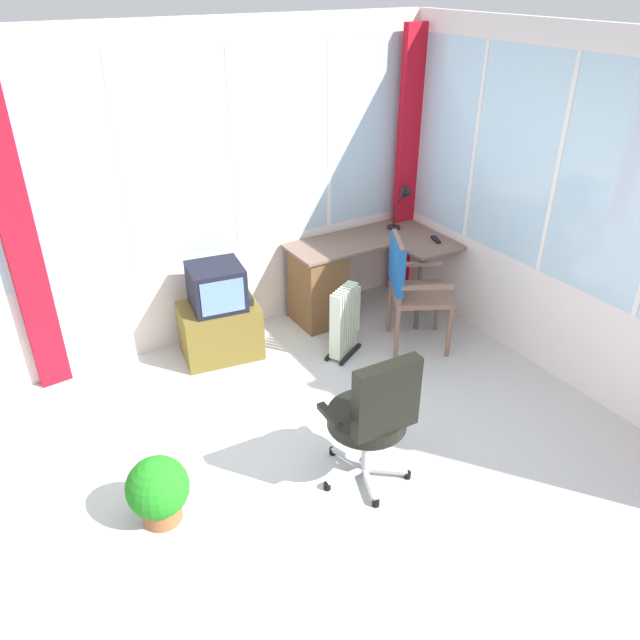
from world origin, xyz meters
The scene contains 13 objects.
ground centered at (0.00, 0.00, -0.03)m, with size 5.51×5.24×0.06m, color #BABCB9.
north_window_panel centered at (0.00, 2.15, 1.29)m, with size 4.51×0.07×2.59m.
east_window_panel centered at (2.28, 0.00, 1.29)m, with size 0.07×4.24×2.59m.
curtain_north_left centered at (-1.24, 2.07, 1.24)m, with size 0.23×0.07×2.49m, color red.
curtain_corner centered at (2.15, 2.02, 1.24)m, with size 0.23×0.07×2.49m, color red.
desk centered at (1.14, 1.82, 0.40)m, with size 1.41×0.90×0.73m.
desk_lamp centered at (2.01, 1.84, 1.00)m, with size 0.23×0.20×0.42m.
tv_remote centered at (2.08, 1.45, 0.74)m, with size 0.04×0.15×0.02m, color black.
wooden_armchair centered at (1.49, 1.11, 0.63)m, with size 0.65×0.65×0.99m.
office_chair centered at (0.29, -0.13, 0.56)m, with size 0.60×0.58×0.97m.
tv_on_stand centered at (0.06, 1.76, 0.37)m, with size 0.70×0.53×0.83m.
space_heater centered at (0.98, 1.24, 0.32)m, with size 0.40×0.32×0.62m.
potted_plant centered at (-0.97, 0.26, 0.23)m, with size 0.37×0.37×0.44m.
Camera 1 is at (-1.50, -2.48, 2.89)m, focal length 34.58 mm.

